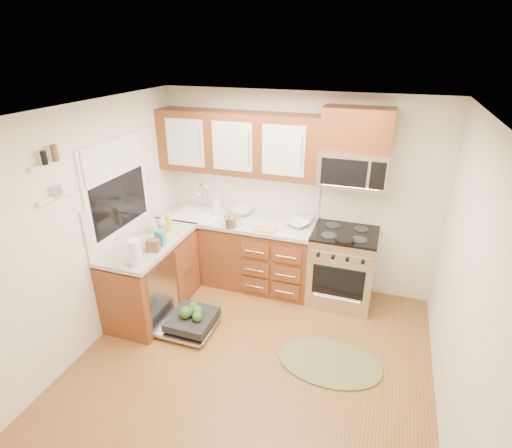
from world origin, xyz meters
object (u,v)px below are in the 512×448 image
(cutting_board, at_px, (265,229))
(bowl_a, at_px, (298,223))
(range, at_px, (342,267))
(rug, at_px, (329,362))
(dishwasher, at_px, (189,321))
(sink, at_px, (198,223))
(cup, at_px, (309,219))
(paper_towel_roll, at_px, (135,253))
(bowl_b, at_px, (240,211))
(stock_pot, at_px, (232,221))
(microwave, at_px, (353,168))
(skillet, at_px, (345,240))
(upper_cabinets, at_px, (238,143))

(cutting_board, distance_m, bowl_a, 0.43)
(range, distance_m, rug, 1.25)
(dishwasher, bearing_deg, sink, 109.20)
(dishwasher, xyz_separation_m, cup, (1.06, 1.35, 0.87))
(paper_towel_roll, distance_m, bowl_b, 1.66)
(cutting_board, height_order, bowl_a, bowl_a)
(range, relative_size, paper_towel_roll, 3.40)
(sink, bearing_deg, bowl_b, 18.55)
(stock_pot, relative_size, cutting_board, 0.78)
(dishwasher, distance_m, paper_towel_roll, 1.08)
(microwave, relative_size, cutting_board, 2.84)
(skillet, bearing_deg, microwave, 93.12)
(dishwasher, height_order, stock_pot, stock_pot)
(paper_towel_roll, bearing_deg, dishwasher, 34.93)
(upper_cabinets, distance_m, cutting_board, 1.10)
(dishwasher, relative_size, bowl_a, 2.58)
(dishwasher, height_order, paper_towel_roll, paper_towel_roll)
(sink, xyz_separation_m, cup, (1.45, 0.23, 0.17))
(cup, bearing_deg, bowl_a, -122.28)
(dishwasher, distance_m, rug, 1.61)
(sink, bearing_deg, rug, -29.96)
(bowl_a, xyz_separation_m, cup, (0.11, 0.17, 0.01))
(dishwasher, relative_size, skillet, 3.33)
(bowl_a, bearing_deg, skillet, -26.48)
(dishwasher, relative_size, rug, 0.66)
(microwave, relative_size, bowl_b, 2.64)
(range, relative_size, skillet, 4.51)
(microwave, xyz_separation_m, dishwasher, (-1.54, -1.25, -1.60))
(stock_pot, bearing_deg, cup, 26.07)
(microwave, distance_m, rug, 2.12)
(range, relative_size, sink, 1.53)
(bowl_a, bearing_deg, range, -5.07)
(stock_pot, distance_m, bowl_b, 0.38)
(sink, bearing_deg, range, 0.30)
(range, relative_size, rug, 0.89)
(range, xyz_separation_m, paper_towel_roll, (-1.93, -1.40, 0.59))
(stock_pot, bearing_deg, upper_cabinets, 97.39)
(bowl_a, bearing_deg, paper_towel_roll, -132.74)
(cutting_board, bearing_deg, sink, 169.54)
(stock_pot, distance_m, cup, 0.98)
(upper_cabinets, distance_m, sink, 1.21)
(microwave, height_order, sink, microwave)
(skillet, height_order, stock_pot, stock_pot)
(dishwasher, bearing_deg, cup, 51.86)
(dishwasher, height_order, cup, cup)
(range, height_order, bowl_b, bowl_b)
(bowl_a, bearing_deg, dishwasher, -128.90)
(bowl_a, bearing_deg, bowl_b, 171.69)
(microwave, distance_m, skillet, 0.82)
(paper_towel_roll, height_order, bowl_a, paper_towel_roll)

